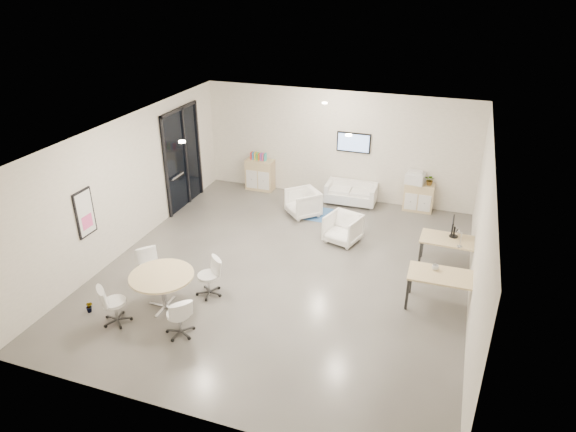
# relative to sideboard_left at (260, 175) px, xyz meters

# --- Properties ---
(room_shell) EXTENTS (9.60, 10.60, 4.80)m
(room_shell) POSITION_rel_sideboard_left_xyz_m (2.33, -4.25, 1.12)
(room_shell) COLOR #4E4C47
(room_shell) RESTS_ON ground
(glass_door) EXTENTS (0.09, 1.90, 2.85)m
(glass_door) POSITION_rel_sideboard_left_xyz_m (-1.62, -1.74, 1.02)
(glass_door) COLOR black
(glass_door) RESTS_ON room_shell
(artwork) EXTENTS (0.05, 0.54, 1.04)m
(artwork) POSITION_rel_sideboard_left_xyz_m (-1.64, -5.85, 1.07)
(artwork) COLOR black
(artwork) RESTS_ON room_shell
(wall_tv) EXTENTS (0.98, 0.06, 0.58)m
(wall_tv) POSITION_rel_sideboard_left_xyz_m (2.83, 0.21, 1.27)
(wall_tv) COLOR black
(wall_tv) RESTS_ON room_shell
(ceiling_spots) EXTENTS (3.14, 4.14, 0.03)m
(ceiling_spots) POSITION_rel_sideboard_left_xyz_m (2.13, -3.42, 2.70)
(ceiling_spots) COLOR #FFEAC6
(ceiling_spots) RESTS_ON room_shell
(sideboard_left) EXTENTS (0.85, 0.44, 0.96)m
(sideboard_left) POSITION_rel_sideboard_left_xyz_m (0.00, 0.00, 0.00)
(sideboard_left) COLOR tan
(sideboard_left) RESTS_ON room_shell
(sideboard_right) EXTENTS (0.82, 0.40, 0.82)m
(sideboard_right) POSITION_rel_sideboard_left_xyz_m (4.82, 0.02, -0.07)
(sideboard_right) COLOR tan
(sideboard_right) RESTS_ON room_shell
(books) EXTENTS (0.49, 0.14, 0.22)m
(books) POSITION_rel_sideboard_left_xyz_m (-0.04, 0.00, 0.59)
(books) COLOR red
(books) RESTS_ON sideboard_left
(printer) EXTENTS (0.56, 0.49, 0.36)m
(printer) POSITION_rel_sideboard_left_xyz_m (4.67, 0.03, 0.50)
(printer) COLOR white
(printer) RESTS_ON sideboard_right
(loveseat) EXTENTS (1.47, 0.76, 0.55)m
(loveseat) POSITION_rel_sideboard_left_xyz_m (2.91, -0.12, -0.18)
(loveseat) COLOR white
(loveseat) RESTS_ON room_shell
(blue_rug) EXTENTS (1.44, 0.99, 0.01)m
(blue_rug) POSITION_rel_sideboard_left_xyz_m (2.64, -1.18, -0.47)
(blue_rug) COLOR #2E588D
(blue_rug) RESTS_ON room_shell
(armchair_left) EXTENTS (1.10, 1.10, 0.82)m
(armchair_left) POSITION_rel_sideboard_left_xyz_m (1.83, -1.36, -0.07)
(armchair_left) COLOR white
(armchair_left) RESTS_ON room_shell
(armchair_right) EXTENTS (0.96, 0.92, 0.81)m
(armchair_right) POSITION_rel_sideboard_left_xyz_m (3.24, -2.50, -0.07)
(armchair_right) COLOR white
(armchair_right) RESTS_ON room_shell
(desk_rear) EXTENTS (1.44, 0.75, 0.74)m
(desk_rear) POSITION_rel_sideboard_left_xyz_m (5.87, -2.92, 0.19)
(desk_rear) COLOR tan
(desk_rear) RESTS_ON room_shell
(desk_front) EXTENTS (1.48, 0.76, 0.76)m
(desk_front) POSITION_rel_sideboard_left_xyz_m (5.82, -4.55, 0.21)
(desk_front) COLOR tan
(desk_front) RESTS_ON room_shell
(monitor) EXTENTS (0.20, 0.50, 0.44)m
(monitor) POSITION_rel_sideboard_left_xyz_m (5.83, -2.77, 0.50)
(monitor) COLOR black
(monitor) RESTS_ON desk_rear
(round_table) EXTENTS (1.28, 1.28, 0.78)m
(round_table) POSITION_rel_sideboard_left_xyz_m (0.49, -6.41, 0.22)
(round_table) COLOR tan
(round_table) RESTS_ON room_shell
(meeting_chairs) EXTENTS (2.26, 2.26, 0.82)m
(meeting_chairs) POSITION_rel_sideboard_left_xyz_m (0.49, -6.41, -0.07)
(meeting_chairs) COLOR white
(meeting_chairs) RESTS_ON room_shell
(plant_cabinet) EXTENTS (0.35, 0.37, 0.24)m
(plant_cabinet) POSITION_rel_sideboard_left_xyz_m (5.08, 0.02, 0.46)
(plant_cabinet) COLOR #3F7F3F
(plant_cabinet) RESTS_ON sideboard_right
(plant_floor) EXTENTS (0.18, 0.28, 0.12)m
(plant_floor) POSITION_rel_sideboard_left_xyz_m (-0.86, -7.06, -0.42)
(plant_floor) COLOR #3F7F3F
(plant_floor) RESTS_ON room_shell
(cup) EXTENTS (0.17, 0.15, 0.14)m
(cup) POSITION_rel_sideboard_left_xyz_m (5.59, -4.41, 0.35)
(cup) COLOR white
(cup) RESTS_ON desk_front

